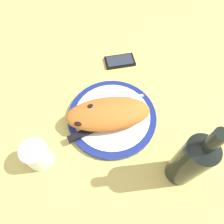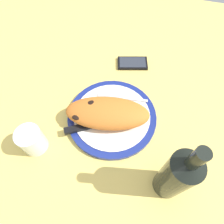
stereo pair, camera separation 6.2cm
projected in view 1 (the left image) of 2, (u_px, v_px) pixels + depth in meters
The scene contains 8 objects.
ground_plane at pixel (112, 120), 66.97cm from camera, with size 150.00×150.00×3.00cm, color #EACC60.
plate at pixel (112, 117), 64.90cm from camera, with size 28.56×28.56×1.88cm.
calzone at pixel (108, 114), 60.94cm from camera, with size 27.34×15.85×5.87cm.
fork at pixel (114, 97), 67.38cm from camera, with size 16.91×3.28×0.40cm.
knife at pixel (91, 130), 60.91cm from camera, with size 19.81×12.29×1.20cm.
smartphone at pixel (120, 61), 77.59cm from camera, with size 12.54×8.90×1.16cm.
water_glass at pixel (38, 156), 55.56cm from camera, with size 7.16×7.16×8.49cm.
wine_bottle at pixel (191, 161), 47.32cm from camera, with size 7.18×7.18×26.92cm.
Camera 1 is at (-1.67, 31.21, 57.80)cm, focal length 32.17 mm.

